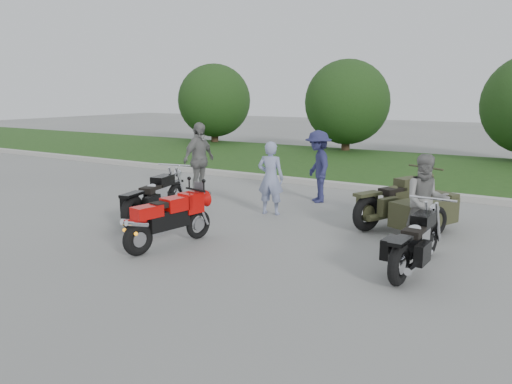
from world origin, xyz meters
The scene contains 13 objects.
ground centered at (0.00, 0.00, 0.00)m, with size 80.00×80.00×0.00m, color gray.
curb centered at (0.00, 6.00, 0.07)m, with size 60.00×0.30×0.15m, color #B6B3AB.
grass_strip centered at (0.00, 10.15, 0.07)m, with size 60.00×8.00×0.14m, color #355F20.
tree_far_left centered at (-10.00, 13.50, 2.19)m, with size 3.60×3.60×4.00m.
tree_mid_left centered at (-3.00, 13.50, 2.19)m, with size 3.60×3.60×4.00m.
sportbike_red centered at (-0.68, -0.65, 0.52)m, with size 0.56×1.85×0.88m.
cruiser_left centered at (-2.13, 0.56, 0.46)m, with size 0.66×2.30×0.89m.
cruiser_right centered at (3.26, 0.35, 0.42)m, with size 0.38×2.14×0.82m.
cruiser_sidecar centered at (2.62, 2.63, 0.44)m, with size 1.74×2.28×0.93m.
person_stripe centered at (-0.35, 2.34, 0.80)m, with size 0.59×0.38×1.61m, color #8E98C1.
person_grey centered at (3.07, 1.76, 0.80)m, with size 0.78×0.61×1.61m, color gray.
person_denim centered at (0.01, 4.01, 0.87)m, with size 1.12×0.65×1.74m, color navy.
person_back centered at (-2.87, 3.05, 0.95)m, with size 1.11×0.46×1.89m, color gray.
Camera 1 is at (4.95, -6.94, 2.66)m, focal length 35.00 mm.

